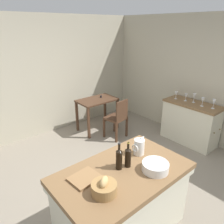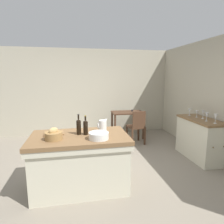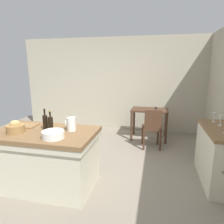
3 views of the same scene
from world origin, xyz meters
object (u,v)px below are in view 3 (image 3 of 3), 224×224
object	(u,v)px
writing_desk	(150,114)
pitcher	(71,124)
bread_basket	(15,128)
side_cabinet	(219,156)
cutting_board	(27,126)
wine_bottle_amber	(45,122)
wine_glass_right	(221,119)
wine_bottle_dark	(51,123)
island_table	(46,157)
wine_glass_far_right	(214,116)
wash_bowl	(53,134)
wooden_chair	(152,127)

from	to	relation	value
writing_desk	pitcher	bearing A→B (deg)	-114.84
bread_basket	side_cabinet	bearing A→B (deg)	15.16
writing_desk	cutting_board	world-z (taller)	cutting_board
pitcher	bread_basket	world-z (taller)	pitcher
pitcher	wine_bottle_amber	xyz separation A→B (m)	(-0.39, -0.06, 0.03)
cutting_board	wine_bottle_amber	world-z (taller)	wine_bottle_amber
bread_basket	wine_glass_right	bearing A→B (deg)	18.33
cutting_board	wine_bottle_amber	bearing A→B (deg)	-14.33
pitcher	wine_bottle_dark	size ratio (longest dim) A/B	0.78
bread_basket	wine_glass_right	size ratio (longest dim) A/B	1.59
island_table	wine_glass_far_right	bearing A→B (deg)	22.52
island_table	pitcher	bearing A→B (deg)	17.34
cutting_board	wine_bottle_amber	size ratio (longest dim) A/B	0.92
bread_basket	cutting_board	size ratio (longest dim) A/B	0.83
wine_bottle_amber	wine_glass_far_right	size ratio (longest dim) A/B	2.03
side_cabinet	writing_desk	xyz separation A→B (m)	(-1.15, 1.75, 0.19)
island_table	wine_glass_right	distance (m)	2.79
wash_bowl	island_table	bearing A→B (deg)	140.61
wash_bowl	cutting_board	world-z (taller)	wash_bowl
pitcher	wine_glass_right	distance (m)	2.34
writing_desk	pitcher	xyz separation A→B (m)	(-1.07, -2.30, 0.34)
pitcher	cutting_board	distance (m)	0.78
island_table	cutting_board	distance (m)	0.59
wooden_chair	writing_desk	bearing A→B (deg)	97.54
bread_basket	pitcher	bearing A→B (deg)	18.55
wooden_chair	wash_bowl	world-z (taller)	wash_bowl
wine_bottle_dark	wine_glass_far_right	xyz separation A→B (m)	(2.46, 1.03, -0.00)
wash_bowl	wine_bottle_amber	distance (m)	0.41
island_table	bread_basket	xyz separation A→B (m)	(-0.37, -0.13, 0.47)
wine_bottle_dark	writing_desk	bearing A→B (deg)	60.63
pitcher	wine_glass_far_right	size ratio (longest dim) A/B	1.51
bread_basket	island_table	bearing A→B (deg)	19.78
wine_glass_far_right	wash_bowl	bearing A→B (deg)	-150.62
bread_basket	cutting_board	bearing A→B (deg)	95.22
wooden_chair	cutting_board	bearing A→B (deg)	-139.68
writing_desk	pitcher	world-z (taller)	pitcher
wine_glass_right	wine_glass_far_right	distance (m)	0.21
island_table	wash_bowl	bearing A→B (deg)	-39.39
wine_bottle_amber	wine_bottle_dark	bearing A→B (deg)	-16.61
wine_glass_right	cutting_board	bearing A→B (deg)	-167.02
wooden_chair	pitcher	xyz separation A→B (m)	(-1.15, -1.68, 0.48)
pitcher	bread_basket	bearing A→B (deg)	-161.45
island_table	bread_basket	distance (m)	0.61
island_table	writing_desk	distance (m)	2.82
wash_bowl	wine_glass_far_right	world-z (taller)	wine_glass_far_right
wine_bottle_dark	wine_glass_far_right	size ratio (longest dim) A/B	1.93
pitcher	wash_bowl	xyz separation A→B (m)	(-0.11, -0.34, -0.05)
wash_bowl	wine_glass_far_right	bearing A→B (deg)	29.38
wine_bottle_amber	wash_bowl	bearing A→B (deg)	-45.54
wooden_chair	wash_bowl	distance (m)	2.42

